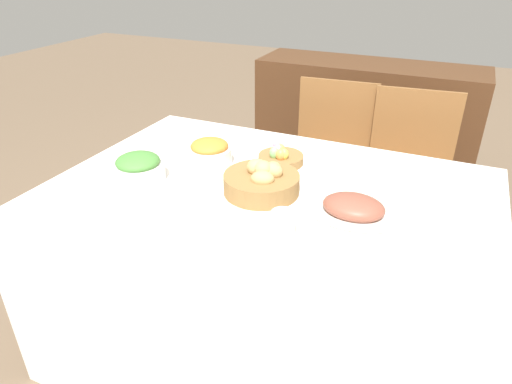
{
  "coord_description": "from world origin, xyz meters",
  "views": [
    {
      "loc": [
        0.55,
        -1.32,
        1.52
      ],
      "look_at": [
        -0.01,
        -0.08,
        0.79
      ],
      "focal_mm": 32.0,
      "sensor_mm": 36.0,
      "label": 1
    }
  ],
  "objects": [
    {
      "name": "sideboard",
      "position": [
        0.02,
        1.64,
        0.43
      ],
      "size": [
        1.42,
        0.44,
        0.86
      ],
      "color": "#4C2D19",
      "rests_on": "ground"
    },
    {
      "name": "bread_basket",
      "position": [
        -0.02,
        -0.01,
        0.79
      ],
      "size": [
        0.27,
        0.27,
        0.12
      ],
      "color": "olive",
      "rests_on": "dining_table"
    },
    {
      "name": "carrot_bowl",
      "position": [
        -0.31,
        0.13,
        0.8
      ],
      "size": [
        0.18,
        0.18,
        0.1
      ],
      "color": "silver",
      "rests_on": "dining_table"
    },
    {
      "name": "fork",
      "position": [
        -0.24,
        -0.4,
        0.75
      ],
      "size": [
        0.02,
        0.2,
        0.0
      ],
      "rotation": [
        0.0,
        0.0,
        0.04
      ],
      "color": "silver",
      "rests_on": "dining_table"
    },
    {
      "name": "dining_table",
      "position": [
        0.0,
        0.0,
        0.37
      ],
      "size": [
        1.57,
        1.11,
        0.75
      ],
      "color": "white",
      "rests_on": "ground"
    },
    {
      "name": "egg_basket",
      "position": [
        -0.05,
        0.25,
        0.78
      ],
      "size": [
        0.18,
        0.18,
        0.08
      ],
      "color": "olive",
      "rests_on": "dining_table"
    },
    {
      "name": "chair_far_center",
      "position": [
        -0.02,
        0.9,
        0.49
      ],
      "size": [
        0.45,
        0.45,
        0.9
      ],
      "rotation": [
        0.0,
        0.0,
        0.07
      ],
      "color": "brown",
      "rests_on": "ground"
    },
    {
      "name": "spoon",
      "position": [
        0.08,
        -0.4,
        0.75
      ],
      "size": [
        0.02,
        0.2,
        0.0
      ],
      "rotation": [
        0.0,
        0.0,
        -0.04
      ],
      "color": "silver",
      "rests_on": "dining_table"
    },
    {
      "name": "knife",
      "position": [
        0.05,
        -0.4,
        0.75
      ],
      "size": [
        0.02,
        0.2,
        0.0
      ],
      "rotation": [
        0.0,
        0.0,
        0.04
      ],
      "color": "silver",
      "rests_on": "dining_table"
    },
    {
      "name": "butter_dish",
      "position": [
        -0.38,
        -0.26,
        0.76
      ],
      "size": [
        0.1,
        0.06,
        0.03
      ],
      "color": "silver",
      "rests_on": "dining_table"
    },
    {
      "name": "ground_plane",
      "position": [
        0.0,
        0.0,
        0.0
      ],
      "size": [
        12.0,
        12.0,
        0.0
      ],
      "primitive_type": "plane",
      "color": "brown"
    },
    {
      "name": "drinking_cup",
      "position": [
        0.15,
        -0.24,
        0.79
      ],
      "size": [
        0.07,
        0.07,
        0.09
      ],
      "color": "silver",
      "rests_on": "dining_table"
    },
    {
      "name": "chair_far_right",
      "position": [
        0.4,
        0.9,
        0.49
      ],
      "size": [
        0.46,
        0.46,
        0.9
      ],
      "rotation": [
        0.0,
        0.0,
        0.09
      ],
      "color": "brown",
      "rests_on": "ground"
    },
    {
      "name": "dinner_plate",
      "position": [
        -0.1,
        -0.4,
        0.75
      ],
      "size": [
        0.23,
        0.23,
        0.01
      ],
      "color": "silver",
      "rests_on": "dining_table"
    },
    {
      "name": "ham_platter",
      "position": [
        0.31,
        -0.03,
        0.77
      ],
      "size": [
        0.31,
        0.22,
        0.07
      ],
      "color": "silver",
      "rests_on": "dining_table"
    },
    {
      "name": "green_salad_bowl",
      "position": [
        -0.47,
        -0.11,
        0.8
      ],
      "size": [
        0.19,
        0.19,
        0.1
      ],
      "color": "silver",
      "rests_on": "dining_table"
    }
  ]
}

